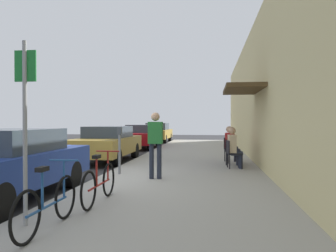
{
  "coord_description": "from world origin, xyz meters",
  "views": [
    {
      "loc": [
        3.0,
        -7.92,
        1.59
      ],
      "look_at": [
        1.14,
        5.87,
        1.39
      ],
      "focal_mm": 34.64,
      "sensor_mm": 36.0,
      "label": 1
    }
  ],
  "objects_px": {
    "parked_car_3": "(157,132)",
    "seated_patron_0": "(234,146)",
    "street_sign": "(25,118)",
    "seated_patron_1": "(232,144)",
    "parking_meter": "(119,147)",
    "cafe_chair_1": "(230,150)",
    "seated_patron_2": "(231,142)",
    "bicycle_0": "(48,204)",
    "cafe_chair_0": "(232,152)",
    "parked_car_2": "(141,136)",
    "parked_car_1": "(108,143)",
    "bicycle_1": "(100,183)",
    "pedestrian_standing": "(155,140)",
    "parked_car_0": "(7,163)",
    "cafe_chair_2": "(229,147)"
  },
  "relations": [
    {
      "from": "seated_patron_2",
      "to": "parking_meter",
      "type": "bearing_deg",
      "value": -133.72
    },
    {
      "from": "bicycle_0",
      "to": "cafe_chair_2",
      "type": "bearing_deg",
      "value": 70.72
    },
    {
      "from": "street_sign",
      "to": "seated_patron_1",
      "type": "xyz_separation_m",
      "value": [
        3.3,
        6.9,
        -0.82
      ]
    },
    {
      "from": "street_sign",
      "to": "seated_patron_1",
      "type": "distance_m",
      "value": 7.69
    },
    {
      "from": "parked_car_3",
      "to": "seated_patron_2",
      "type": "distance_m",
      "value": 13.09
    },
    {
      "from": "parked_car_2",
      "to": "street_sign",
      "type": "bearing_deg",
      "value": -84.07
    },
    {
      "from": "pedestrian_standing",
      "to": "bicycle_1",
      "type": "bearing_deg",
      "value": -102.81
    },
    {
      "from": "parked_car_0",
      "to": "seated_patron_1",
      "type": "height_order",
      "value": "parked_car_0"
    },
    {
      "from": "parked_car_2",
      "to": "cafe_chair_0",
      "type": "relative_size",
      "value": 5.06
    },
    {
      "from": "bicycle_1",
      "to": "seated_patron_0",
      "type": "xyz_separation_m",
      "value": [
        2.7,
        4.72,
        0.34
      ]
    },
    {
      "from": "parked_car_2",
      "to": "parking_meter",
      "type": "relative_size",
      "value": 3.33
    },
    {
      "from": "parked_car_3",
      "to": "seated_patron_1",
      "type": "relative_size",
      "value": 3.41
    },
    {
      "from": "bicycle_1",
      "to": "seated_patron_2",
      "type": "bearing_deg",
      "value": 67.6
    },
    {
      "from": "parking_meter",
      "to": "seated_patron_2",
      "type": "height_order",
      "value": "parking_meter"
    },
    {
      "from": "cafe_chair_0",
      "to": "seated_patron_2",
      "type": "relative_size",
      "value": 0.67
    },
    {
      "from": "parked_car_0",
      "to": "cafe_chair_2",
      "type": "bearing_deg",
      "value": 52.36
    },
    {
      "from": "parking_meter",
      "to": "cafe_chair_1",
      "type": "xyz_separation_m",
      "value": [
        3.19,
        2.39,
        -0.26
      ]
    },
    {
      "from": "parked_car_0",
      "to": "parked_car_1",
      "type": "bearing_deg",
      "value": 90.0
    },
    {
      "from": "street_sign",
      "to": "cafe_chair_1",
      "type": "distance_m",
      "value": 7.7
    },
    {
      "from": "parking_meter",
      "to": "seated_patron_2",
      "type": "xyz_separation_m",
      "value": [
        3.25,
        3.4,
        -0.07
      ]
    },
    {
      "from": "parking_meter",
      "to": "pedestrian_standing",
      "type": "relative_size",
      "value": 0.78
    },
    {
      "from": "bicycle_0",
      "to": "bicycle_1",
      "type": "xyz_separation_m",
      "value": [
        0.18,
        1.51,
        0.0
      ]
    },
    {
      "from": "parking_meter",
      "to": "bicycle_1",
      "type": "height_order",
      "value": "parking_meter"
    },
    {
      "from": "cafe_chair_2",
      "to": "parked_car_0",
      "type": "bearing_deg",
      "value": -127.64
    },
    {
      "from": "cafe_chair_0",
      "to": "seated_patron_1",
      "type": "bearing_deg",
      "value": 85.81
    },
    {
      "from": "parked_car_1",
      "to": "pedestrian_standing",
      "type": "bearing_deg",
      "value": -57.91
    },
    {
      "from": "parked_car_1",
      "to": "cafe_chair_1",
      "type": "bearing_deg",
      "value": -14.93
    },
    {
      "from": "parked_car_0",
      "to": "street_sign",
      "type": "relative_size",
      "value": 1.69
    },
    {
      "from": "parked_car_2",
      "to": "bicycle_1",
      "type": "distance_m",
      "value": 13.23
    },
    {
      "from": "bicycle_1",
      "to": "pedestrian_standing",
      "type": "height_order",
      "value": "pedestrian_standing"
    },
    {
      "from": "parking_meter",
      "to": "street_sign",
      "type": "bearing_deg",
      "value": -90.63
    },
    {
      "from": "seated_patron_1",
      "to": "bicycle_1",
      "type": "bearing_deg",
      "value": -116.01
    },
    {
      "from": "street_sign",
      "to": "seated_patron_2",
      "type": "relative_size",
      "value": 2.02
    },
    {
      "from": "street_sign",
      "to": "cafe_chair_0",
      "type": "height_order",
      "value": "street_sign"
    },
    {
      "from": "cafe_chair_0",
      "to": "parked_car_2",
      "type": "bearing_deg",
      "value": 119.56
    },
    {
      "from": "bicycle_1",
      "to": "parking_meter",
      "type": "bearing_deg",
      "value": 99.82
    },
    {
      "from": "cafe_chair_1",
      "to": "seated_patron_2",
      "type": "height_order",
      "value": "seated_patron_2"
    },
    {
      "from": "cafe_chair_1",
      "to": "seated_patron_1",
      "type": "height_order",
      "value": "seated_patron_1"
    },
    {
      "from": "cafe_chair_1",
      "to": "cafe_chair_0",
      "type": "bearing_deg",
      "value": -90.09
    },
    {
      "from": "bicycle_0",
      "to": "cafe_chair_0",
      "type": "height_order",
      "value": "bicycle_0"
    },
    {
      "from": "bicycle_0",
      "to": "seated_patron_1",
      "type": "height_order",
      "value": "seated_patron_1"
    },
    {
      "from": "cafe_chair_0",
      "to": "cafe_chair_2",
      "type": "distance_m",
      "value": 1.86
    },
    {
      "from": "cafe_chair_2",
      "to": "seated_patron_0",
      "type": "bearing_deg",
      "value": -88.23
    },
    {
      "from": "parked_car_3",
      "to": "seated_patron_0",
      "type": "bearing_deg",
      "value": -71.11
    },
    {
      "from": "cafe_chair_2",
      "to": "bicycle_0",
      "type": "bearing_deg",
      "value": -109.28
    },
    {
      "from": "parked_car_0",
      "to": "seated_patron_1",
      "type": "distance_m",
      "value": 7.01
    },
    {
      "from": "cafe_chair_1",
      "to": "street_sign",
      "type": "bearing_deg",
      "value": -115.09
    },
    {
      "from": "bicycle_0",
      "to": "cafe_chair_0",
      "type": "distance_m",
      "value": 6.83
    },
    {
      "from": "street_sign",
      "to": "parking_meter",
      "type": "bearing_deg",
      "value": 89.37
    },
    {
      "from": "parked_car_3",
      "to": "bicycle_1",
      "type": "relative_size",
      "value": 2.57
    }
  ]
}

